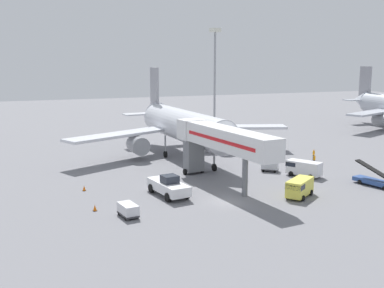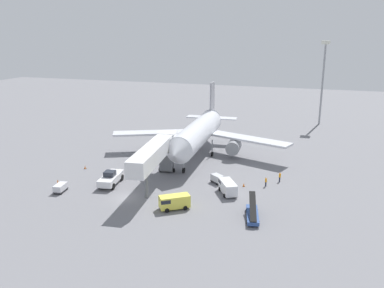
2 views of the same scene
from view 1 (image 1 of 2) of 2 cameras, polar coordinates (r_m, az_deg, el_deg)
name	(u,v)px [view 1 (image 1 of 2)]	position (r m, az deg, el deg)	size (l,w,h in m)	color
ground_plane	(226,202)	(56.17, 4.14, -6.88)	(300.00, 300.00, 0.00)	slate
airplane_at_gate	(183,126)	(80.41, -1.12, 2.16)	(40.45, 35.54, 14.75)	silver
jet_bridge	(219,140)	(62.21, 3.26, 0.48)	(5.75, 20.88, 7.85)	silver
pushback_tug	(169,186)	(58.09, -2.81, -5.05)	(3.70, 7.28, 2.62)	white
belt_loader_truck	(376,181)	(66.78, 21.13, -4.12)	(3.01, 6.46, 3.05)	#2D4C8E
service_van_far_right	(303,168)	(69.40, 13.12, -2.75)	(4.14, 5.16, 2.17)	white
service_van_outer_left	(299,187)	(58.87, 12.69, -5.04)	(4.90, 4.30, 2.20)	#E5DB4C
baggage_cart_near_right	(270,166)	(71.39, 9.28, -2.57)	(2.74, 2.58, 1.55)	#38383D
baggage_cart_near_left	(128,210)	(51.14, -7.64, -7.77)	(1.87, 2.94, 1.40)	#38383D
ground_crew_worker_foreground	(314,155)	(80.57, 14.33, -1.22)	(0.36, 0.36, 1.82)	#1E2333
ground_crew_worker_midground	(314,160)	(76.92, 14.40, -1.80)	(0.35, 0.35, 1.71)	#1E2333
safety_cone_alpha	(299,167)	(73.94, 12.63, -2.68)	(0.40, 0.40, 0.62)	black
safety_cone_bravo	(84,188)	(61.96, -12.75, -5.17)	(0.44, 0.44, 0.67)	black
safety_cone_charlie	(95,208)	(53.75, -11.52, -7.47)	(0.47, 0.47, 0.72)	black
apron_light_mast	(215,56)	(128.07, 2.75, 10.41)	(2.40, 2.40, 24.25)	#93969B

